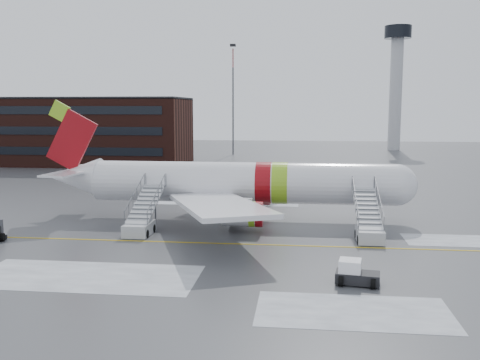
# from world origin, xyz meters

# --- Properties ---
(ground) EXTENTS (260.00, 260.00, 0.00)m
(ground) POSITION_xyz_m (0.00, 0.00, 0.00)
(ground) COLOR #494C4F
(ground) RESTS_ON ground
(airliner) EXTENTS (35.03, 32.97, 11.18)m
(airliner) POSITION_xyz_m (0.84, 8.27, 3.42)
(airliner) COLOR white
(airliner) RESTS_ON ground
(airstair_fwd) EXTENTS (2.05, 7.70, 3.48)m
(airstair_fwd) POSITION_xyz_m (12.64, 1.74, 1.06)
(airstair_fwd) COLOR #B7BABF
(airstair_fwd) RESTS_ON ground
(airstair_aft) EXTENTS (2.05, 7.70, 3.48)m
(airstair_aft) POSITION_xyz_m (-5.98, 1.74, 1.06)
(airstair_aft) COLOR #B6BABE
(airstair_aft) RESTS_ON ground
(pushback_tug) EXTENTS (2.74, 2.22, 1.47)m
(pushback_tug) POSITION_xyz_m (10.50, -9.54, 0.65)
(pushback_tug) COLOR black
(pushback_tug) RESTS_ON ground
(terminal_building) EXTENTS (62.00, 16.11, 12.30)m
(terminal_building) POSITION_xyz_m (-45.00, 54.98, 6.20)
(terminal_building) COLOR #3F1E16
(terminal_building) RESTS_ON ground
(control_tower) EXTENTS (6.40, 6.40, 30.00)m
(control_tower) POSITION_xyz_m (30.00, 95.00, 18.75)
(control_tower) COLOR #B2B5BA
(control_tower) RESTS_ON ground
(light_mast_far_n) EXTENTS (1.20, 1.20, 24.25)m
(light_mast_far_n) POSITION_xyz_m (-8.00, 78.00, 13.84)
(light_mast_far_n) COLOR #595B60
(light_mast_far_n) RESTS_ON ground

